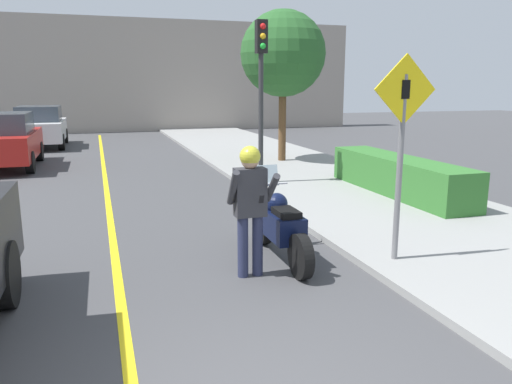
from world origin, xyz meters
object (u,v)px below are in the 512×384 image
Objects in this scene: traffic_light at (261,72)px; parked_car_white at (41,126)px; person_biker at (250,198)px; street_tree at (283,54)px; parked_car_red at (4,140)px; crossing_sign at (402,139)px; motorcycle at (280,226)px.

parked_car_white is (-5.99, 10.53, -1.93)m from traffic_light.
street_tree reaches higher than person_biker.
parked_car_red is at bearing 142.04° from traffic_light.
crossing_sign is 17.52m from parked_car_white.
street_tree is (1.85, 3.43, 0.64)m from traffic_light.
motorcycle is at bearing -110.83° from street_tree.
motorcycle is 0.95m from person_biker.
parked_car_red is (-8.37, 1.66, -2.58)m from street_tree.
street_tree is at bearing 61.71° from traffic_light.
traffic_light is (1.42, 5.16, 2.29)m from motorcycle.
parked_car_red is at bearing 120.68° from crossing_sign.
motorcycle is at bearing 152.19° from crossing_sign.
person_biker reaches higher than motorcycle.
crossing_sign is at bearing -59.32° from parked_car_red.
person_biker is 10.16m from street_tree.
street_tree reaches higher than parked_car_red.
person_biker is at bearing -113.02° from street_tree.
traffic_light reaches higher than parked_car_red.
motorcycle is at bearing -73.78° from parked_car_white.
motorcycle is 1.25× the size of person_biker.
crossing_sign is 6.00m from traffic_light.
parked_car_red is 1.00× the size of parked_car_white.
motorcycle is at bearing -105.41° from traffic_light.
street_tree is (3.86, 9.09, 2.38)m from person_biker.
motorcycle is 0.51× the size of parked_car_white.
parked_car_white is at bearing 106.22° from motorcycle.
traffic_light is at bearing -60.38° from parked_car_white.
crossing_sign is (1.42, -0.75, 1.27)m from motorcycle.
parked_car_white reaches higher than motorcycle.
motorcycle is 0.78× the size of crossing_sign.
parked_car_red reaches higher than motorcycle.
street_tree reaches higher than parked_car_white.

